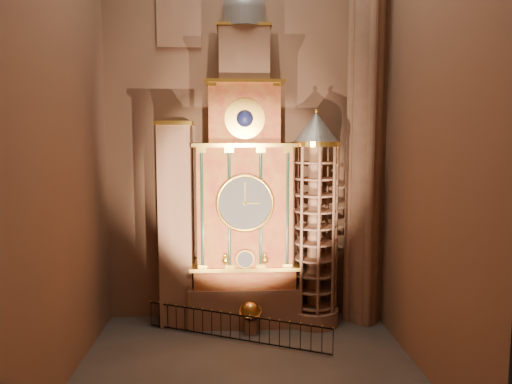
{
  "coord_description": "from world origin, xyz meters",
  "views": [
    {
      "loc": [
        -0.56,
        -17.58,
        9.16
      ],
      "look_at": [
        0.48,
        3.0,
        6.94
      ],
      "focal_mm": 32.0,
      "sensor_mm": 36.0,
      "label": 1
    }
  ],
  "objects": [
    {
      "name": "wall_right",
      "position": [
        7.0,
        0.0,
        11.0
      ],
      "size": [
        0.0,
        22.0,
        22.0
      ],
      "primitive_type": "plane",
      "rotation": [
        1.57,
        0.0,
        -1.57
      ],
      "color": "brown",
      "rests_on": "floor"
    },
    {
      "name": "floor",
      "position": [
        0.0,
        0.0,
        0.0
      ],
      "size": [
        14.0,
        14.0,
        0.0
      ],
      "primitive_type": "plane",
      "color": "#383330",
      "rests_on": "ground"
    },
    {
      "name": "gothic_pier",
      "position": [
        6.1,
        5.0,
        11.0
      ],
      "size": [
        2.04,
        2.04,
        22.0
      ],
      "color": "#8C634C",
      "rests_on": "floor"
    },
    {
      "name": "portrait_tower",
      "position": [
        -3.4,
        4.98,
        5.15
      ],
      "size": [
        1.8,
        1.6,
        10.2
      ],
      "color": "#8C634C",
      "rests_on": "floor"
    },
    {
      "name": "wall_left",
      "position": [
        -7.0,
        0.0,
        11.0
      ],
      "size": [
        0.0,
        22.0,
        22.0
      ],
      "primitive_type": "plane",
      "rotation": [
        1.57,
        0.0,
        1.57
      ],
      "color": "brown",
      "rests_on": "floor"
    },
    {
      "name": "astronomical_clock",
      "position": [
        0.0,
        4.96,
        6.68
      ],
      "size": [
        5.6,
        2.41,
        16.7
      ],
      "color": "#8C634C",
      "rests_on": "floor"
    },
    {
      "name": "celestial_globe",
      "position": [
        0.24,
        3.6,
        0.95
      ],
      "size": [
        1.13,
        1.07,
        1.58
      ],
      "color": "#8C634C",
      "rests_on": "floor"
    },
    {
      "name": "stair_turret",
      "position": [
        3.5,
        4.7,
        5.27
      ],
      "size": [
        2.5,
        2.5,
        10.8
      ],
      "color": "#8C634C",
      "rests_on": "floor"
    },
    {
      "name": "wall_back",
      "position": [
        0.0,
        6.0,
        11.0
      ],
      "size": [
        22.0,
        0.0,
        22.0
      ],
      "primitive_type": "plane",
      "rotation": [
        1.57,
        0.0,
        0.0
      ],
      "color": "brown",
      "rests_on": "floor"
    },
    {
      "name": "iron_railing",
      "position": [
        -0.51,
        2.77,
        0.66
      ],
      "size": [
        8.39,
        3.75,
        1.22
      ],
      "color": "black",
      "rests_on": "floor"
    }
  ]
}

